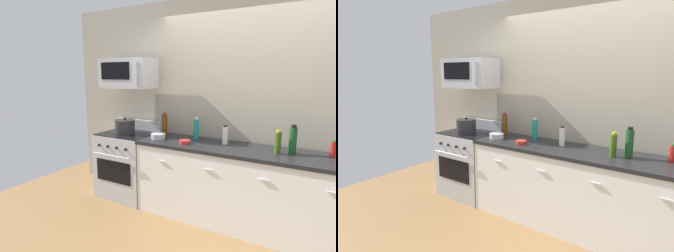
{
  "view_description": "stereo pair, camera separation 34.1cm",
  "coord_description": "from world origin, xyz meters",
  "views": [
    {
      "loc": [
        0.8,
        -3.04,
        1.75
      ],
      "look_at": [
        -0.96,
        -0.05,
        1.1
      ],
      "focal_mm": 29.96,
      "sensor_mm": 36.0,
      "label": 1
    },
    {
      "loc": [
        1.09,
        -2.85,
        1.75
      ],
      "look_at": [
        -0.96,
        -0.05,
        1.1
      ],
      "focal_mm": 29.96,
      "sensor_mm": 36.0,
      "label": 2
    }
  ],
  "objects": [
    {
      "name": "bottle_wine_amber",
      "position": [
        -1.15,
        0.18,
        1.07
      ],
      "size": [
        0.08,
        0.08,
        0.31
      ],
      "color": "#59330F",
      "rests_on": "countertop_slab"
    },
    {
      "name": "bottle_vinegar_white",
      "position": [
        -0.26,
        0.1,
        1.03
      ],
      "size": [
        0.07,
        0.07,
        0.23
      ],
      "color": "silver",
      "rests_on": "countertop_slab"
    },
    {
      "name": "bottle_olive_oil",
      "position": [
        0.35,
        -0.02,
        1.04
      ],
      "size": [
        0.07,
        0.07,
        0.25
      ],
      "color": "#385114",
      "rests_on": "countertop_slab"
    },
    {
      "name": "back_wall",
      "position": [
        0.0,
        0.41,
        1.35
      ],
      "size": [
        5.64,
        0.1,
        2.7
      ],
      "primitive_type": "cube",
      "color": "#9E937F",
      "rests_on": "ground_plane"
    },
    {
      "name": "counter_unit",
      "position": [
        0.0,
        -0.0,
        0.46
      ],
      "size": [
        2.55,
        0.66,
        0.92
      ],
      "color": "white",
      "rests_on": "ground_plane"
    },
    {
      "name": "range_oven",
      "position": [
        -1.65,
        0.0,
        0.47
      ],
      "size": [
        0.76,
        0.69,
        1.07
      ],
      "color": "#B7BABF",
      "rests_on": "ground_plane"
    },
    {
      "name": "bowl_steel_prep",
      "position": [
        -1.1,
        -0.07,
        0.96
      ],
      "size": [
        0.19,
        0.19,
        0.07
      ],
      "color": "#B2B5BA",
      "rests_on": "countertop_slab"
    },
    {
      "name": "microwave",
      "position": [
        -1.65,
        0.05,
        1.75
      ],
      "size": [
        0.74,
        0.44,
        0.4
      ],
      "color": "#B7BABF"
    },
    {
      "name": "bottle_hot_sauce_red",
      "position": [
        0.85,
        0.13,
        1.0
      ],
      "size": [
        0.05,
        0.05,
        0.18
      ],
      "color": "#B21914",
      "rests_on": "countertop_slab"
    },
    {
      "name": "bottle_sparkling_teal",
      "position": [
        -0.68,
        0.19,
        1.05
      ],
      "size": [
        0.07,
        0.07,
        0.28
      ],
      "color": "#197F7A",
      "rests_on": "countertop_slab"
    },
    {
      "name": "bowl_red_small",
      "position": [
        -0.68,
        -0.12,
        0.94
      ],
      "size": [
        0.13,
        0.13,
        0.04
      ],
      "color": "#B72D28",
      "rests_on": "countertop_slab"
    },
    {
      "name": "bottle_wine_green",
      "position": [
        0.48,
        0.06,
        1.07
      ],
      "size": [
        0.08,
        0.08,
        0.31
      ],
      "color": "#19471E",
      "rests_on": "countertop_slab"
    },
    {
      "name": "stockpot",
      "position": [
        -1.65,
        -0.05,
        1.02
      ],
      "size": [
        0.28,
        0.28,
        0.23
      ],
      "color": "#262628",
      "rests_on": "range_oven"
    },
    {
      "name": "ground_plane",
      "position": [
        0.0,
        0.0,
        0.0
      ],
      "size": [
        6.77,
        6.77,
        0.0
      ],
      "primitive_type": "plane",
      "color": "olive"
    }
  ]
}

